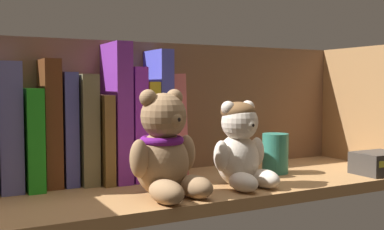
% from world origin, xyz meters
% --- Properties ---
extents(shelf_board, '(0.82, 0.26, 0.02)m').
position_xyz_m(shelf_board, '(0.00, 0.00, 0.01)').
color(shelf_board, '#9E7042').
rests_on(shelf_board, ground).
extents(shelf_back_panel, '(0.85, 0.01, 0.27)m').
position_xyz_m(shelf_back_panel, '(0.00, 0.14, 0.14)').
color(shelf_back_panel, brown).
rests_on(shelf_back_panel, ground).
extents(shelf_side_panel_right, '(0.02, 0.29, 0.27)m').
position_xyz_m(shelf_side_panel_right, '(0.42, 0.00, 0.14)').
color(shelf_side_panel_right, '#9E7042').
rests_on(shelf_side_panel_right, ground).
extents(book_3, '(0.03, 0.11, 0.21)m').
position_xyz_m(book_3, '(-0.29, 0.10, 0.12)').
color(book_3, '#5B5EA4').
rests_on(book_3, shelf_board).
extents(book_4, '(0.03, 0.13, 0.16)m').
position_xyz_m(book_4, '(-0.26, 0.10, 0.10)').
color(book_4, '#219A1E').
rests_on(book_4, shelf_board).
extents(book_5, '(0.03, 0.10, 0.21)m').
position_xyz_m(book_5, '(-0.23, 0.10, 0.13)').
color(book_5, '#5E3016').
rests_on(book_5, shelf_board).
extents(book_6, '(0.02, 0.10, 0.19)m').
position_xyz_m(book_6, '(-0.20, 0.10, 0.12)').
color(book_6, '#464A9C').
rests_on(book_6, shelf_board).
extents(book_7, '(0.03, 0.12, 0.19)m').
position_xyz_m(book_7, '(-0.17, 0.10, 0.11)').
color(book_7, brown).
rests_on(book_7, shelf_board).
extents(book_8, '(0.02, 0.14, 0.15)m').
position_xyz_m(book_8, '(-0.14, 0.10, 0.10)').
color(book_8, brown).
rests_on(book_8, shelf_board).
extents(book_9, '(0.03, 0.14, 0.24)m').
position_xyz_m(book_9, '(-0.12, 0.10, 0.14)').
color(book_9, '#722994').
rests_on(book_9, shelf_board).
extents(book_10, '(0.02, 0.14, 0.20)m').
position_xyz_m(book_10, '(-0.09, 0.10, 0.12)').
color(book_10, purple).
rests_on(book_10, shelf_board).
extents(book_11, '(0.02, 0.13, 0.17)m').
position_xyz_m(book_11, '(-0.06, 0.10, 0.11)').
color(book_11, gold).
rests_on(book_11, shelf_board).
extents(book_12, '(0.02, 0.12, 0.23)m').
position_xyz_m(book_12, '(-0.03, 0.10, 0.14)').
color(book_12, '#4549C0').
rests_on(book_12, shelf_board).
extents(book_13, '(0.03, 0.09, 0.19)m').
position_xyz_m(book_13, '(-0.00, 0.10, 0.11)').
color(book_13, '#C96060').
rests_on(book_13, shelf_board).
extents(teddy_bear_larger, '(0.12, 0.13, 0.16)m').
position_xyz_m(teddy_bear_larger, '(-0.09, -0.06, 0.09)').
color(teddy_bear_larger, '#93704C').
rests_on(teddy_bear_larger, shelf_board).
extents(teddy_bear_smaller, '(0.11, 0.11, 0.14)m').
position_xyz_m(teddy_bear_smaller, '(0.05, -0.06, 0.09)').
color(teddy_bear_smaller, beige).
rests_on(teddy_bear_smaller, shelf_board).
extents(pillar_candle, '(0.05, 0.05, 0.08)m').
position_xyz_m(pillar_candle, '(0.18, 0.01, 0.06)').
color(pillar_candle, '#2D7A66').
rests_on(pillar_candle, shelf_board).
extents(small_product_box, '(0.09, 0.07, 0.04)m').
position_xyz_m(small_product_box, '(0.35, -0.09, 0.04)').
color(small_product_box, '#38332D').
rests_on(small_product_box, shelf_board).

